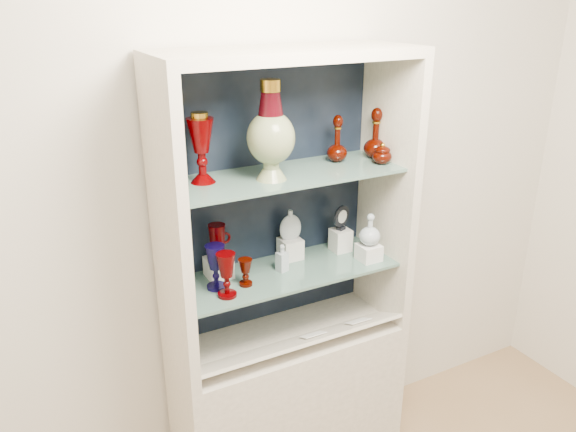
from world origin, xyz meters
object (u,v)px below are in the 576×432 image
cameo_medallion (341,217)px  ruby_decanter_a (337,136)px  cobalt_goblet (216,267)px  clear_round_decanter (370,230)px  ruby_pitcher (217,242)px  ruby_goblet_small (245,272)px  pedestal_lamp_right (174,154)px  lidded_bowl (382,153)px  ruby_decanter_b (376,132)px  flat_flask (290,224)px  clear_square_bottle (282,258)px  enamel_urn (271,131)px  ruby_goblet_tall (226,275)px  pedestal_lamp_left (201,148)px

cameo_medallion → ruby_decanter_a: bearing=176.2°
cobalt_goblet → clear_round_decanter: (0.67, -0.07, 0.05)m
cobalt_goblet → ruby_pitcher: size_ratio=1.24×
ruby_decanter_a → ruby_goblet_small: size_ratio=1.96×
pedestal_lamp_right → lidded_bowl: 0.84m
ruby_decanter_a → ruby_decanter_b: ruby_decanter_b is taller
flat_flask → clear_round_decanter: size_ratio=1.00×
pedestal_lamp_right → clear_square_bottle: 0.63m
pedestal_lamp_right → lidded_bowl: bearing=-7.8°
ruby_goblet_small → ruby_pitcher: (-0.07, 0.12, 0.10)m
enamel_urn → cameo_medallion: size_ratio=3.20×
ruby_goblet_small → ruby_goblet_tall: bearing=-154.3°
pedestal_lamp_left → cobalt_goblet: size_ratio=1.43×
ruby_pitcher → clear_square_bottle: ruby_pitcher is taller
ruby_decanter_b → ruby_pitcher: 0.80m
pedestal_lamp_right → lidded_bowl: pedestal_lamp_right is taller
cobalt_goblet → clear_round_decanter: 0.68m
pedestal_lamp_right → clear_round_decanter: bearing=-9.2°
cameo_medallion → pedestal_lamp_left: bearing=161.7°
pedestal_lamp_right → ruby_decanter_a: 0.69m
ruby_goblet_tall → enamel_urn: bearing=12.0°
ruby_pitcher → flat_flask: (0.34, 0.02, 0.00)m
ruby_decanter_b → cameo_medallion: size_ratio=1.96×
pedestal_lamp_left → enamel_urn: (0.24, -0.08, 0.05)m
ruby_pitcher → clear_round_decanter: 0.65m
pedestal_lamp_left → pedestal_lamp_right: bearing=177.0°
ruby_goblet_tall → clear_round_decanter: bearing=0.8°
cobalt_goblet → ruby_goblet_tall: (0.01, -0.08, -0.00)m
ruby_decanter_a → ruby_goblet_small: bearing=-169.1°
pedestal_lamp_right → cameo_medallion: size_ratio=2.07×
ruby_goblet_tall → clear_square_bottle: ruby_goblet_tall is taller
pedestal_lamp_right → enamel_urn: enamel_urn is taller
cameo_medallion → flat_flask: bearing=151.9°
pedestal_lamp_right → ruby_pitcher: pedestal_lamp_right is taller
ruby_decanter_b → ruby_pitcher: ruby_decanter_b is taller
lidded_bowl → ruby_pitcher: lidded_bowl is taller
cobalt_goblet → ruby_goblet_small: cobalt_goblet is taller
ruby_goblet_small → clear_square_bottle: 0.19m
pedestal_lamp_left → cameo_medallion: size_ratio=2.25×
clear_square_bottle → clear_round_decanter: size_ratio=0.88×
flat_flask → cobalt_goblet: bearing=-157.4°
flat_flask → clear_round_decanter: 0.34m
ruby_pitcher → clear_round_decanter: (0.63, -0.16, -0.02)m
flat_flask → cameo_medallion: size_ratio=1.18×
pedestal_lamp_left → clear_round_decanter: 0.81m
pedestal_lamp_right → ruby_pitcher: bearing=11.0°
cobalt_goblet → lidded_bowl: bearing=-4.6°
pedestal_lamp_left → clear_square_bottle: 0.58m
ruby_decanter_b → cameo_medallion: bearing=164.0°
ruby_decanter_a → ruby_goblet_tall: 0.73m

